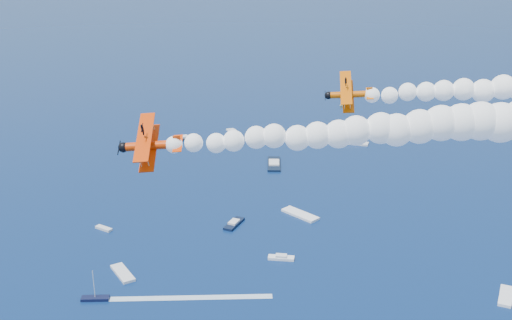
{
  "coord_description": "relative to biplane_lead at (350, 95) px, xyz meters",
  "views": [
    {
      "loc": [
        1.56,
        -62.8,
        82.76
      ],
      "look_at": [
        0.66,
        22.0,
        51.43
      ],
      "focal_mm": 45.63,
      "sensor_mm": 36.0,
      "label": 1
    }
  ],
  "objects": [
    {
      "name": "biplane_lead",
      "position": [
        0.0,
        0.0,
        0.0
      ],
      "size": [
        7.83,
        9.61,
        7.85
      ],
      "primitive_type": null,
      "rotation": [
        -0.41,
        0.07,
        3.04
      ],
      "color": "#DA5804"
    },
    {
      "name": "biplane_trail",
      "position": [
        -26.78,
        -12.11,
        -3.68
      ],
      "size": [
        8.89,
        10.77,
        9.39
      ],
      "primitive_type": null,
      "rotation": [
        -0.41,
        0.07,
        3.14
      ],
      "color": "#E83804"
    },
    {
      "name": "smoke_trail_trail",
      "position": [
        3.52,
        -12.03,
        -1.37
      ],
      "size": [
        60.64,
        6.36,
        10.64
      ],
      "primitive_type": null,
      "rotation": [
        0.0,
        0.0,
        3.14
      ],
      "color": "white"
    },
    {
      "name": "spectator_boats",
      "position": [
        -7.32,
        80.37,
        -58.92
      ],
      "size": [
        236.17,
        165.38,
        0.7
      ],
      "color": "silver",
      "rests_on": "ground"
    }
  ]
}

